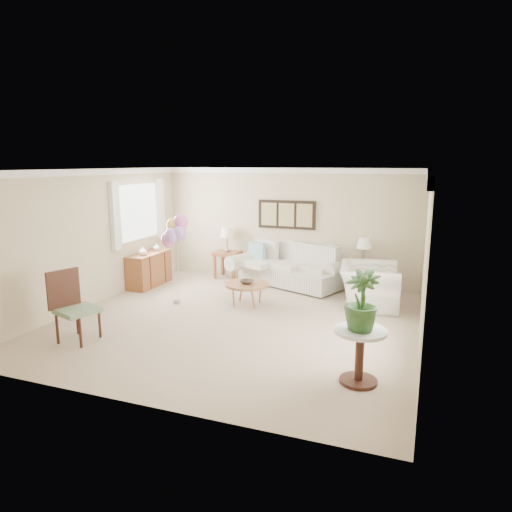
% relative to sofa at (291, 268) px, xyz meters
% --- Properties ---
extents(ground_plane, '(6.00, 6.00, 0.00)m').
position_rel_sofa_xyz_m(ground_plane, '(-0.21, -2.66, -0.38)').
color(ground_plane, tan).
extents(room_shell, '(6.04, 6.04, 2.60)m').
position_rel_sofa_xyz_m(room_shell, '(-0.32, -2.57, 1.25)').
color(room_shell, '#C3B491').
rests_on(room_shell, ground).
extents(wall_art_triptych, '(1.35, 0.06, 0.65)m').
position_rel_sofa_xyz_m(wall_art_triptych, '(-0.21, 0.30, 1.17)').
color(wall_art_triptych, black).
rests_on(wall_art_triptych, ground).
extents(sofa, '(2.91, 1.77, 0.95)m').
position_rel_sofa_xyz_m(sofa, '(0.00, 0.00, 0.00)').
color(sofa, silver).
rests_on(sofa, ground).
extents(end_table_left, '(0.58, 0.53, 0.64)m').
position_rel_sofa_xyz_m(end_table_left, '(-1.61, 0.10, 0.16)').
color(end_table_left, brown).
rests_on(end_table_left, ground).
extents(end_table_right, '(0.52, 0.48, 0.57)m').
position_rel_sofa_xyz_m(end_table_right, '(1.57, 0.14, 0.10)').
color(end_table_right, brown).
rests_on(end_table_right, ground).
extents(lamp_left, '(0.33, 0.33, 0.59)m').
position_rel_sofa_xyz_m(lamp_left, '(-1.61, 0.10, 0.71)').
color(lamp_left, gray).
rests_on(lamp_left, end_table_left).
extents(lamp_right, '(0.32, 0.32, 0.57)m').
position_rel_sofa_xyz_m(lamp_right, '(1.57, 0.14, 0.63)').
color(lamp_right, gray).
rests_on(lamp_right, end_table_right).
extents(coffee_table, '(0.85, 0.85, 0.43)m').
position_rel_sofa_xyz_m(coffee_table, '(-0.38, -1.75, 0.02)').
color(coffee_table, '#9D6C39').
rests_on(coffee_table, ground).
extents(decor_bowl, '(0.28, 0.28, 0.06)m').
position_rel_sofa_xyz_m(decor_bowl, '(-0.37, -1.77, 0.09)').
color(decor_bowl, '#322A24').
rests_on(decor_bowl, coffee_table).
extents(armchair, '(1.22, 1.36, 0.80)m').
position_rel_sofa_xyz_m(armchair, '(1.84, -1.01, 0.02)').
color(armchair, silver).
rests_on(armchair, ground).
extents(side_table, '(0.65, 0.65, 0.70)m').
position_rel_sofa_xyz_m(side_table, '(2.10, -4.25, 0.16)').
color(side_table, silver).
rests_on(side_table, ground).
extents(potted_plant, '(0.54, 0.54, 0.75)m').
position_rel_sofa_xyz_m(potted_plant, '(2.09, -4.28, 0.70)').
color(potted_plant, '#21441B').
rests_on(potted_plant, side_table).
extents(accent_chair, '(0.69, 0.69, 1.11)m').
position_rel_sofa_xyz_m(accent_chair, '(-2.24, -4.35, 0.20)').
color(accent_chair, slate).
rests_on(accent_chair, ground).
extents(credenza, '(0.46, 1.20, 0.74)m').
position_rel_sofa_xyz_m(credenza, '(-2.97, -1.16, -0.01)').
color(credenza, brown).
rests_on(credenza, ground).
extents(vase_white, '(0.23, 0.23, 0.19)m').
position_rel_sofa_xyz_m(vase_white, '(-2.95, -1.40, 0.46)').
color(vase_white, silver).
rests_on(vase_white, credenza).
extents(vase_sage, '(0.18, 0.18, 0.17)m').
position_rel_sofa_xyz_m(vase_sage, '(-2.95, -0.86, 0.45)').
color(vase_sage, '#AFB8AA').
rests_on(vase_sage, credenza).
extents(balloon_cluster, '(0.50, 0.44, 1.77)m').
position_rel_sofa_xyz_m(balloon_cluster, '(-1.70, -2.15, 1.05)').
color(balloon_cluster, gray).
rests_on(balloon_cluster, ground).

